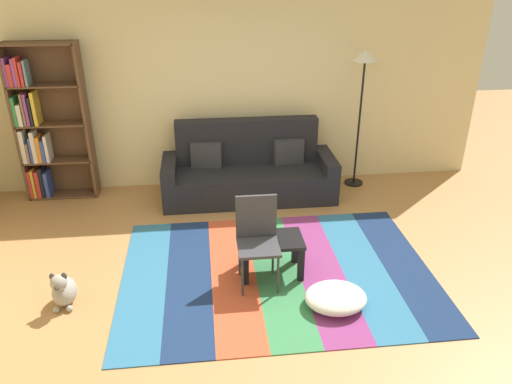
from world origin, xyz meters
TOP-DOWN VIEW (x-y plane):
  - ground_plane at (0.00, 0.00)m, footprint 14.00×14.00m
  - back_wall at (0.00, 2.55)m, footprint 6.80×0.10m
  - rug at (0.22, 0.17)m, footprint 3.16×2.30m
  - couch at (0.11, 2.02)m, footprint 2.26×0.80m
  - bookshelf at (-2.50, 2.31)m, footprint 0.90×0.28m
  - coffee_table at (0.15, 0.18)m, footprint 0.63×0.41m
  - pouf at (0.67, -0.42)m, footprint 0.58×0.50m
  - dog at (-1.84, -0.10)m, footprint 0.22×0.35m
  - standing_lamp at (1.64, 2.22)m, footprint 0.32×0.32m
  - tv_remote at (0.16, 0.13)m, footprint 0.11×0.15m
  - folding_chair at (0.00, 0.09)m, footprint 0.40×0.40m

SIDE VIEW (x-z plane):
  - ground_plane at x=0.00m, z-range 0.00..0.00m
  - rug at x=0.22m, z-range 0.00..0.01m
  - pouf at x=0.67m, z-range 0.01..0.19m
  - dog at x=-1.84m, z-range -0.04..0.36m
  - coffee_table at x=0.15m, z-range 0.12..0.52m
  - couch at x=0.11m, z-range -0.16..0.84m
  - tv_remote at x=0.16m, z-range 0.41..0.43m
  - folding_chair at x=0.00m, z-range 0.08..0.98m
  - bookshelf at x=-2.50m, z-range -0.06..1.96m
  - back_wall at x=0.00m, z-range 0.00..2.70m
  - standing_lamp at x=1.64m, z-range 0.63..2.50m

